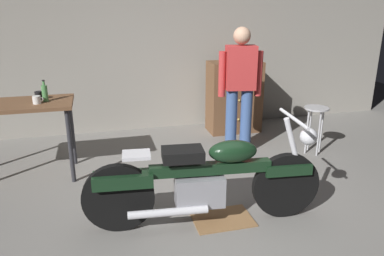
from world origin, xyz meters
TOP-DOWN VIEW (x-y plane):
  - ground_plane at (0.00, 0.00)m, footprint 12.00×12.00m
  - back_wall at (0.00, 2.80)m, footprint 8.00×0.12m
  - workbench at (-1.94, 1.31)m, footprint 1.30×0.64m
  - motorcycle at (-0.12, -0.14)m, footprint 2.19×0.60m
  - person_standing at (0.79, 1.42)m, footprint 0.56×0.28m
  - shop_stool at (1.77, 1.14)m, footprint 0.32×0.32m
  - wooden_dresser at (1.05, 2.30)m, footprint 0.80×0.47m
  - drip_tray at (0.04, -0.14)m, footprint 0.56×0.40m
  - mug_white_ceramic at (-1.66, 1.22)m, footprint 0.11×0.08m
  - mug_black_matte at (-1.66, 1.42)m, footprint 0.12×0.09m
  - bottle at (-1.58, 1.31)m, footprint 0.06×0.06m

SIDE VIEW (x-z plane):
  - ground_plane at x=0.00m, z-range 0.00..0.00m
  - drip_tray at x=0.04m, z-range 0.00..0.01m
  - motorcycle at x=-0.12m, z-range -0.05..0.95m
  - shop_stool at x=1.77m, z-range 0.18..0.82m
  - wooden_dresser at x=1.05m, z-range 0.00..1.10m
  - workbench at x=-1.94m, z-range 0.34..1.24m
  - person_standing at x=0.79m, z-range 0.09..1.76m
  - mug_white_ceramic at x=-1.66m, z-range 0.90..0.99m
  - mug_black_matte at x=-1.66m, z-range 0.90..0.99m
  - bottle at x=-1.58m, z-range 0.88..1.12m
  - back_wall at x=0.00m, z-range 0.00..3.10m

